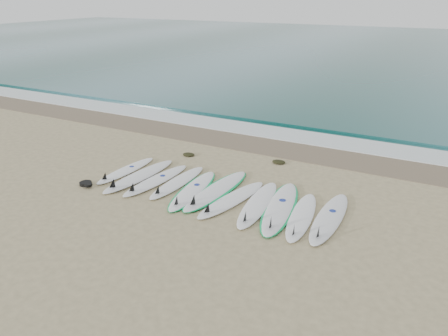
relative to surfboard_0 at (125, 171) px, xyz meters
The scene contains 19 objects.
ground 2.96m from the surfboard_0, ahead, with size 120.00×120.00×0.00m, color tan.
ocean 32.56m from the surfboard_0, 84.79° to the left, with size 120.00×55.00×0.03m, color #22585B.
wet_sand_band 4.99m from the surfboard_0, 53.68° to the left, with size 120.00×1.80×0.01m, color #705F4A.
foam_band 6.18m from the surfboard_0, 61.39° to the left, with size 120.00×1.40×0.04m, color silver.
wave_crest 7.53m from the surfboard_0, 66.87° to the left, with size 120.00×1.00×0.10m, color #22585B.
surfboard_0 is the anchor object (origin of this frame).
surfboard_1 0.62m from the surfboard_0, 15.53° to the right, with size 0.74×2.77×0.35m.
surfboard_2 1.19m from the surfboard_0, ahead, with size 0.72×2.55×0.32m.
surfboard_3 1.76m from the surfboard_0, ahead, with size 0.51×2.43×0.31m.
surfboard_4 2.39m from the surfboard_0, ahead, with size 0.98×2.66×0.33m.
surfboard_5 2.92m from the surfboard_0, ahead, with size 0.83×2.90×0.36m.
surfboard_6 3.51m from the surfboard_0, ahead, with size 0.97×2.63×0.33m.
surfboard_7 4.18m from the surfboard_0, ahead, with size 0.86×2.70×0.34m.
surfboard_8 4.70m from the surfboard_0, ahead, with size 1.19×2.98×0.37m.
surfboard_9 5.30m from the surfboard_0, ahead, with size 0.85×2.50×0.31m.
surfboard_10 5.86m from the surfboard_0, ahead, with size 0.62×2.70×0.34m.
seaweed_near 2.18m from the surfboard_0, 66.62° to the left, with size 0.39×0.30×0.08m, color black.
seaweed_far 4.50m from the surfboard_0, 37.24° to the left, with size 0.41×0.32×0.08m, color black.
leash_coil 1.22m from the surfboard_0, 104.67° to the right, with size 0.46×0.36×0.11m.
Camera 1 is at (4.87, -8.66, 4.76)m, focal length 35.00 mm.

